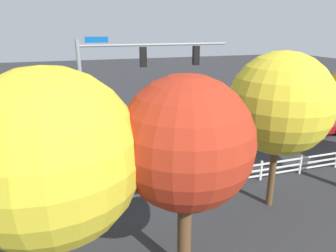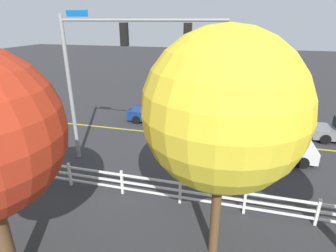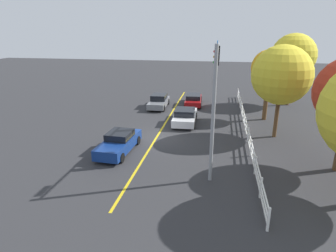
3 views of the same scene
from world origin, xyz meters
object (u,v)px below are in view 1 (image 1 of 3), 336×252
Objects in this scene: tree_0 at (280,104)px; car_2 at (266,116)px; tree_2 at (51,158)px; car_0 at (314,127)px; car_1 at (123,129)px; tree_1 at (186,143)px; car_3 at (233,136)px.

car_2 is at bearing -123.89° from tree_0.
tree_0 is (7.41, 11.03, 4.25)m from car_2.
car_2 is 13.95m from tree_0.
car_0 is at bearing -151.90° from tree_2.
tree_0 is (-5.03, 11.22, 4.25)m from car_1.
car_2 is 0.66× the size of tree_1.
car_3 is at bearing -139.01° from tree_2.
tree_1 is (5.38, 2.78, -0.15)m from tree_0.
car_0 is 0.99× the size of car_3.
car_1 is 1.01× the size of car_3.
car_1 is 8.16m from car_3.
tree_1 is at bearing 91.70° from car_1.
car_2 is 19.26m from tree_1.
tree_2 reaches higher than car_0.
car_3 is at bearing -126.56° from tree_1.
tree_1 is (0.35, 13.99, 4.10)m from car_1.
tree_1 is at bearing 27.31° from tree_0.
tree_2 reaches higher than car_1.
tree_1 is at bearing 174.73° from tree_2.
tree_2 is (18.35, 9.80, 4.05)m from car_0.
car_0 is at bearing -145.11° from tree_1.
car_0 is 4.06m from car_2.
tree_0 is 1.05× the size of tree_1.
tree_0 is at bearing -144.12° from car_0.
car_2 is 6.28m from car_3.
tree_2 reaches higher than tree_1.
car_1 is at bearing -91.44° from tree_1.
tree_0 is (2.23, 7.48, 4.26)m from car_3.
car_2 is at bearing -132.81° from tree_1.
tree_2 is (9.18, 2.43, -0.25)m from tree_0.
tree_1 is at bearing -148.01° from car_0.
tree_0 reaches higher than car_0.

